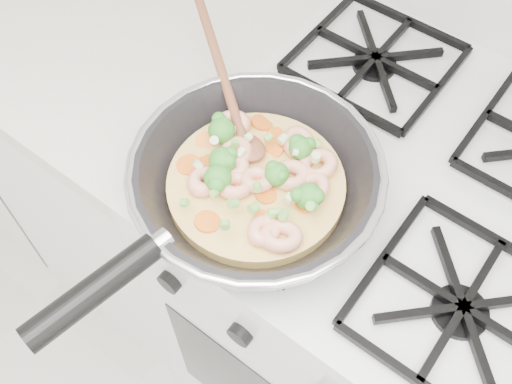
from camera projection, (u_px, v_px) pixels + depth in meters
The scene contains 3 objects.
stove at pixel (363, 296), 1.20m from camera, with size 0.60×0.60×0.92m.
counter_left at pixel (91, 118), 1.47m from camera, with size 1.00×0.60×0.90m.
skillet at pixel (253, 180), 0.75m from camera, with size 0.42×0.52×0.10m.
Camera 1 is at (0.11, 1.19, 1.58)m, focal length 40.99 mm.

